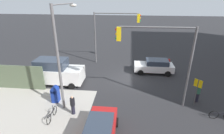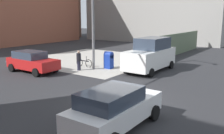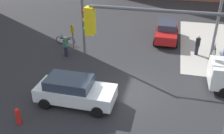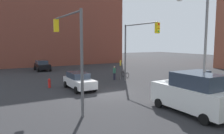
% 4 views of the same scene
% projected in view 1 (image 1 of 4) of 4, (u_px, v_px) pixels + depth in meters
% --- Properties ---
extents(ground_plane, '(120.00, 120.00, 0.00)m').
position_uv_depth(ground_plane, '(129.00, 79.00, 19.06)').
color(ground_plane, '#28282B').
extents(traffic_signal_nw_corner, '(5.77, 0.36, 6.50)m').
position_uv_depth(traffic_signal_nw_corner, '(162.00, 51.00, 12.92)').
color(traffic_signal_nw_corner, '#59595B').
rests_on(traffic_signal_nw_corner, ground).
extents(traffic_signal_se_corner, '(5.71, 0.36, 6.50)m').
position_uv_depth(traffic_signal_se_corner, '(112.00, 28.00, 21.60)').
color(traffic_signal_se_corner, '#59595B').
rests_on(traffic_signal_se_corner, ground).
extents(street_lamp_corner, '(1.08, 2.58, 8.00)m').
position_uv_depth(street_lamp_corner, '(61.00, 51.00, 12.72)').
color(street_lamp_corner, slate).
rests_on(street_lamp_corner, ground).
extents(warning_sign_two_way, '(0.48, 0.48, 2.40)m').
position_uv_depth(warning_sign_two_way, '(197.00, 88.00, 13.88)').
color(warning_sign_two_way, '#4C4C4C').
rests_on(warning_sign_two_way, ground).
extents(mailbox_blue, '(0.56, 0.64, 1.43)m').
position_uv_depth(mailbox_blue, '(55.00, 94.00, 14.76)').
color(mailbox_blue, navy).
rests_on(mailbox_blue, ground).
extents(fire_hydrant, '(0.26, 0.26, 0.94)m').
position_uv_depth(fire_hydrant, '(169.00, 62.00, 22.26)').
color(fire_hydrant, red).
rests_on(fire_hydrant, ground).
extents(hatchback_white, '(4.43, 2.02, 1.62)m').
position_uv_depth(hatchback_white, '(154.00, 66.00, 20.18)').
color(hatchback_white, white).
rests_on(hatchback_white, ground).
extents(coupe_red, '(2.02, 4.33, 1.62)m').
position_uv_depth(coupe_red, '(100.00, 132.00, 10.57)').
color(coupe_red, '#B21919').
rests_on(coupe_red, ground).
extents(van_white_delivery, '(5.40, 2.32, 2.62)m').
position_uv_depth(van_white_delivery, '(55.00, 72.00, 17.61)').
color(van_white_delivery, white).
rests_on(van_white_delivery, ground).
extents(pedestrian_crossing, '(0.36, 0.36, 1.66)m').
position_uv_depth(pedestrian_crossing, '(198.00, 93.00, 14.71)').
color(pedestrian_crossing, '#2D664C').
rests_on(pedestrian_crossing, ground).
extents(pedestrian_waiting, '(0.36, 0.36, 1.60)m').
position_uv_depth(pedestrian_waiting, '(73.00, 105.00, 13.18)').
color(pedestrian_waiting, black).
rests_on(pedestrian_waiting, ground).
extents(bicycle_leaning_on_fence, '(0.05, 1.75, 0.97)m').
position_uv_depth(bicycle_leaning_on_fence, '(52.00, 115.00, 12.86)').
color(bicycle_leaning_on_fence, black).
rests_on(bicycle_leaning_on_fence, ground).
extents(bicycle_at_crosswalk, '(1.75, 0.05, 0.97)m').
position_uv_depth(bicycle_at_crosswalk, '(221.00, 115.00, 12.80)').
color(bicycle_at_crosswalk, black).
rests_on(bicycle_at_crosswalk, ground).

